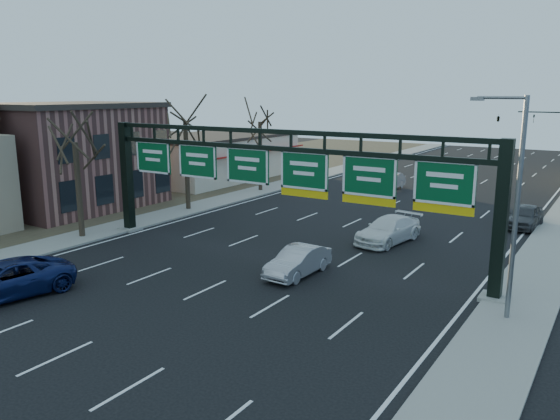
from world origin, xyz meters
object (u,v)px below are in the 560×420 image
Objects in this scene: sign_gantry at (278,177)px; car_blue_suv at (4,280)px; car_white_wagon at (388,230)px; car_silver_sedan at (298,261)px.

car_blue_suv is at bearing -121.68° from sign_gantry.
car_silver_sedan is at bearing -90.99° from car_white_wagon.
car_silver_sedan is (2.39, -1.80, -3.91)m from sign_gantry.
sign_gantry is 14.17m from car_blue_suv.
sign_gantry is at bearing -111.44° from car_white_wagon.
car_blue_suv is 1.10× the size of car_white_wagon.
car_white_wagon is (3.89, 6.58, -3.85)m from sign_gantry.
sign_gantry is at bearing 70.97° from car_blue_suv.
car_silver_sedan is 0.81× the size of car_white_wagon.
car_blue_suv is at bearing -132.69° from car_silver_sedan.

